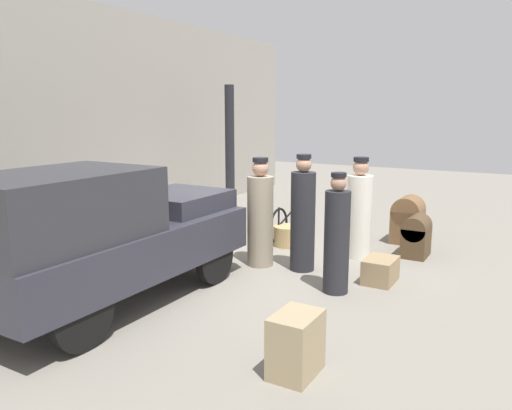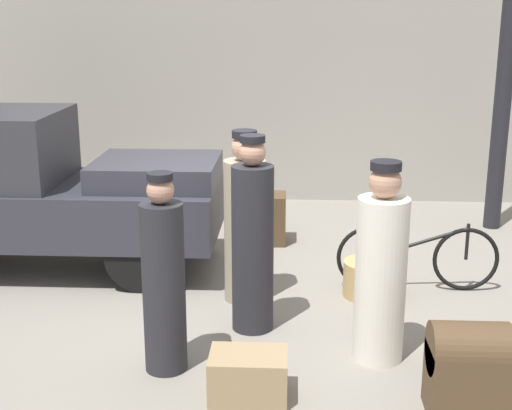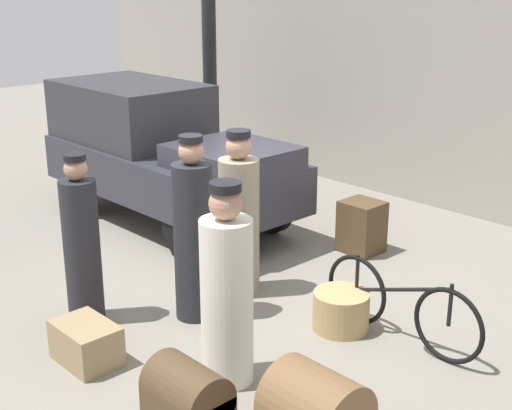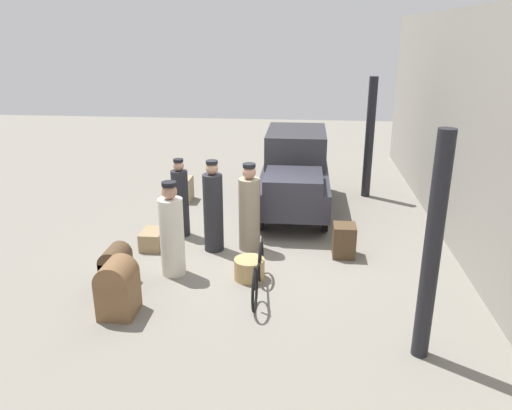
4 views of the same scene
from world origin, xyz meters
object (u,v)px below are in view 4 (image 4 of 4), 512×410
Objects in this scene: porter_lifting_near_truck at (172,233)px; suitcase_tan_flat at (153,239)px; bicycle at (258,274)px; wicker_basket at (249,269)px; porter_with_bicycle at (249,211)px; porter_carrying_trunk at (213,210)px; porter_standing_middle at (180,201)px; truck at (295,169)px; trunk_barrel_dark at (118,287)px; trunk_umber_medium at (344,240)px; suitcase_black_upright at (116,266)px; trunk_large_brown at (184,189)px.

porter_lifting_near_truck is 2.88× the size of suitcase_tan_flat.
bicycle reaches higher than wicker_basket.
bicycle is 0.97× the size of porter_with_bicycle.
porter_with_bicycle is (-1.20, 1.22, 0.02)m from porter_lifting_near_truck.
porter_carrying_trunk reaches higher than porter_standing_middle.
porter_with_bicycle is (2.49, -0.81, -0.18)m from truck.
porter_carrying_trunk reaches higher than porter_lifting_near_truck.
porter_with_bicycle reaches higher than porter_standing_middle.
trunk_barrel_dark is at bearing -26.35° from truck.
truck reaches higher than wicker_basket.
trunk_barrel_dark reaches higher than wicker_basket.
porter_carrying_trunk is 2.56m from trunk_umber_medium.
truck is 4.34m from bicycle.
porter_lifting_near_truck is 1.03× the size of porter_standing_middle.
truck is at bearing -159.11° from trunk_umber_medium.
suitcase_black_upright is (1.74, -2.05, -0.42)m from porter_with_bicycle.
trunk_umber_medium is 1.06× the size of suitcase_tan_flat.
porter_carrying_trunk is (-1.66, -1.02, 0.48)m from bicycle.
porter_lifting_near_truck reaches higher than suitcase_black_upright.
porter_carrying_trunk is 2.70m from trunk_barrel_dark.
porter_lifting_near_truck is at bearing 33.64° from suitcase_tan_flat.
porter_standing_middle is at bearing 166.38° from suitcase_black_upright.
porter_standing_middle reaches higher than suitcase_black_upright.
wicker_basket is 2.02m from trunk_umber_medium.
porter_lifting_near_truck is at bearing 10.72° from trunk_large_brown.
porter_standing_middle reaches higher than trunk_barrel_dark.
trunk_barrel_dark is (3.13, -0.20, -0.31)m from porter_standing_middle.
trunk_umber_medium is 3.74m from suitcase_tan_flat.
porter_standing_middle reaches higher than wicker_basket.
trunk_large_brown is (-2.78, -1.97, -0.49)m from porter_with_bicycle.
truck is at bearing 161.88° from porter_with_bicycle.
bicycle is at bearing -42.54° from trunk_umber_medium.
trunk_large_brown is (-4.56, -2.31, -0.05)m from bicycle.
porter_lifting_near_truck is at bearing 123.06° from suitcase_black_upright.
porter_lifting_near_truck reaches higher than bicycle.
porter_with_bicycle is 2.43× the size of suitcase_black_upright.
porter_standing_middle is 1.87× the size of trunk_barrel_dark.
porter_with_bicycle reaches higher than bicycle.
porter_carrying_trunk is 2.54× the size of suitcase_black_upright.
porter_carrying_trunk reaches higher than trunk_barrel_dark.
wicker_basket is at bearing 6.27° from porter_with_bicycle.
trunk_large_brown is at bearing -127.72° from trunk_umber_medium.
porter_carrying_trunk is at bearing -144.31° from wicker_basket.
suitcase_black_upright is (0.48, -2.19, 0.18)m from wicker_basket.
porter_with_bicycle is at bearing -94.89° from trunk_umber_medium.
wicker_basket is 2.33m from suitcase_tan_flat.
porter_lifting_near_truck is at bearing -92.72° from wicker_basket.
truck is at bearing 173.61° from bicycle.
porter_lifting_near_truck is at bearing 9.11° from porter_standing_middle.
trunk_barrel_dark is at bearing -33.31° from porter_with_bicycle.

